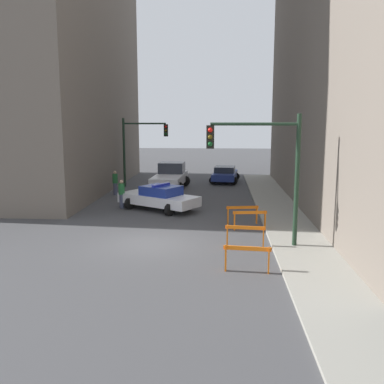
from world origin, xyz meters
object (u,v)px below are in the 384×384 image
(barrier_corner, at_px, (242,212))
(barrier_mid, at_px, (245,233))
(traffic_light_far, at_px, (138,142))
(parked_car_near, at_px, (225,174))
(white_truck, at_px, (170,177))
(pedestrian_corner, at_px, (115,182))
(barrier_back, at_px, (250,217))
(police_car, at_px, (159,197))
(pedestrian_crossing, at_px, (122,193))
(traffic_light_near, at_px, (267,160))
(barrier_front, at_px, (247,255))

(barrier_corner, bearing_deg, barrier_mid, -91.08)
(traffic_light_far, xyz_separation_m, parked_car_near, (6.55, 3.07, -2.72))
(white_truck, relative_size, barrier_mid, 3.44)
(pedestrian_corner, bearing_deg, traffic_light_far, 124.67)
(barrier_mid, distance_m, barrier_back, 2.88)
(parked_car_near, bearing_deg, traffic_light_far, -149.25)
(white_truck, relative_size, pedestrian_corner, 3.31)
(traffic_light_far, height_order, police_car, traffic_light_far)
(white_truck, height_order, barrier_back, white_truck)
(pedestrian_crossing, distance_m, pedestrian_corner, 4.57)
(parked_car_near, bearing_deg, barrier_corner, -81.35)
(traffic_light_near, distance_m, barrier_back, 4.04)
(pedestrian_crossing, height_order, barrier_mid, pedestrian_crossing)
(barrier_mid, bearing_deg, pedestrian_crossing, 132.42)
(pedestrian_crossing, bearing_deg, traffic_light_near, 27.29)
(parked_car_near, relative_size, barrier_corner, 2.81)
(traffic_light_near, xyz_separation_m, pedestrian_crossing, (-7.53, 7.27, -2.67))
(white_truck, xyz_separation_m, pedestrian_corner, (-3.43, -2.83, -0.04))
(parked_car_near, height_order, barrier_mid, parked_car_near)
(white_truck, xyz_separation_m, barrier_back, (5.13, -11.68, -0.29))
(barrier_front, distance_m, barrier_back, 5.68)
(police_car, xyz_separation_m, white_truck, (-0.28, 7.52, 0.18))
(parked_car_near, xyz_separation_m, barrier_front, (0.59, -21.10, -0.06))
(parked_car_near, bearing_deg, traffic_light_near, -79.73)
(traffic_light_near, relative_size, barrier_front, 3.26)
(barrier_corner, bearing_deg, pedestrian_crossing, 153.65)
(police_car, xyz_separation_m, parked_car_near, (3.81, 11.28, -0.05))
(pedestrian_crossing, height_order, barrier_corner, pedestrian_crossing)
(parked_car_near, bearing_deg, pedestrian_corner, -133.14)
(traffic_light_near, distance_m, barrier_corner, 4.92)
(traffic_light_far, relative_size, white_truck, 0.95)
(parked_car_near, bearing_deg, police_car, -103.03)
(traffic_light_far, xyz_separation_m, barrier_front, (7.14, -18.03, -2.78))
(barrier_front, bearing_deg, traffic_light_far, 111.62)
(police_car, height_order, barrier_front, police_car)
(traffic_light_near, bearing_deg, parked_car_near, 94.64)
(pedestrian_corner, relative_size, barrier_corner, 1.05)
(barrier_front, relative_size, barrier_corner, 1.01)
(white_truck, relative_size, barrier_front, 3.44)
(barrier_mid, relative_size, barrier_back, 1.00)
(parked_car_near, height_order, pedestrian_corner, pedestrian_corner)
(pedestrian_corner, distance_m, barrier_front, 16.62)
(traffic_light_near, xyz_separation_m, pedestrian_corner, (-8.99, 11.61, -2.67))
(police_car, bearing_deg, barrier_back, -99.18)
(barrier_front, bearing_deg, parked_car_near, 91.60)
(traffic_light_far, bearing_deg, police_car, -71.49)
(barrier_front, relative_size, barrier_back, 1.00)
(traffic_light_far, height_order, barrier_mid, traffic_light_far)
(police_car, relative_size, parked_car_near, 1.12)
(parked_car_near, height_order, barrier_corner, parked_car_near)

